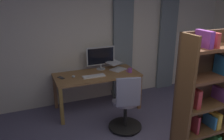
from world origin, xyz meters
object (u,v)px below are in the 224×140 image
at_px(cell_phone_by_monitor, 61,78).
at_px(bookshelf, 207,102).
at_px(desk, 97,78).
at_px(computer_monitor, 101,57).
at_px(mug_coffee, 130,70).
at_px(computer_keyboard, 94,76).
at_px(office_chair, 126,106).
at_px(computer_mouse, 73,76).
at_px(laptop, 117,67).

relative_size(cell_phone_by_monitor, bookshelf, 0.08).
bearing_deg(cell_phone_by_monitor, desk, 151.71).
relative_size(computer_monitor, mug_coffee, 4.88).
relative_size(computer_keyboard, cell_phone_by_monitor, 2.87).
bearing_deg(mug_coffee, office_chair, 59.78).
xyz_separation_m(desk, computer_keyboard, (0.10, 0.12, 0.09)).
relative_size(computer_mouse, cell_phone_by_monitor, 0.69).
height_order(computer_monitor, computer_keyboard, computer_monitor).
height_order(computer_monitor, computer_mouse, computer_monitor).
bearing_deg(laptop, desk, -13.83).
relative_size(mug_coffee, bookshelf, 0.07).
height_order(laptop, mug_coffee, laptop).
height_order(office_chair, laptop, office_chair).
distance_m(computer_monitor, computer_keyboard, 0.52).
relative_size(desk, cell_phone_by_monitor, 11.06).
distance_m(computer_keyboard, cell_phone_by_monitor, 0.59).
distance_m(computer_monitor, mug_coffee, 0.64).
bearing_deg(cell_phone_by_monitor, computer_keyboard, 139.04).
bearing_deg(computer_mouse, bookshelf, 122.67).
height_order(office_chair, computer_monitor, computer_monitor).
bearing_deg(mug_coffee, computer_mouse, -8.47).
bearing_deg(computer_mouse, mug_coffee, 171.53).
bearing_deg(computer_keyboard, computer_monitor, -126.08).
xyz_separation_m(office_chair, computer_keyboard, (0.28, -0.79, 0.28)).
bearing_deg(computer_keyboard, cell_phone_by_monitor, -16.45).
bearing_deg(computer_monitor, laptop, 152.70).
height_order(computer_keyboard, computer_mouse, computer_mouse).
bearing_deg(computer_keyboard, laptop, -157.69).
distance_m(computer_keyboard, mug_coffee, 0.72).
distance_m(computer_keyboard, computer_mouse, 0.37).
bearing_deg(computer_mouse, office_chair, 125.02).
bearing_deg(cell_phone_by_monitor, laptop, 158.52).
relative_size(computer_monitor, laptop, 1.37).
distance_m(computer_mouse, cell_phone_by_monitor, 0.22).
bearing_deg(office_chair, computer_monitor, 105.32).
height_order(desk, mug_coffee, mug_coffee).
xyz_separation_m(desk, mug_coffee, (-0.62, 0.16, 0.13)).
height_order(laptop, computer_mouse, laptop).
bearing_deg(computer_mouse, laptop, -173.18).
relative_size(office_chair, mug_coffee, 8.24).
bearing_deg(desk, computer_monitor, -124.56).
distance_m(desk, computer_mouse, 0.46).
height_order(desk, computer_mouse, computer_mouse).
distance_m(office_chair, bookshelf, 1.28).
xyz_separation_m(laptop, computer_mouse, (0.90, 0.11, -0.04)).
bearing_deg(computer_monitor, mug_coffee, 137.25).
height_order(desk, cell_phone_by_monitor, cell_phone_by_monitor).
height_order(office_chair, computer_keyboard, office_chair).
relative_size(desk, computer_monitor, 2.73).
bearing_deg(bookshelf, cell_phone_by_monitor, -53.70).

